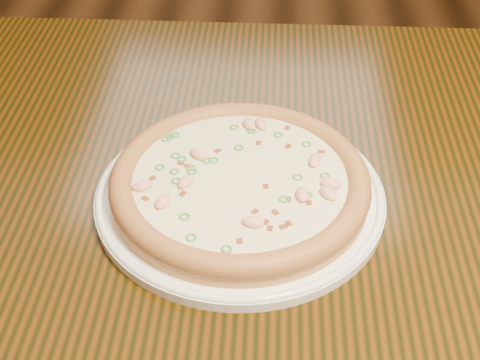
{
  "coord_description": "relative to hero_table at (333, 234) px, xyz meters",
  "views": [
    {
      "loc": [
        0.2,
        -1.23,
        1.27
      ],
      "look_at": [
        0.17,
        -0.65,
        0.78
      ],
      "focal_mm": 50.0,
      "sensor_mm": 36.0,
      "label": 1
    }
  ],
  "objects": [
    {
      "name": "ground",
      "position": [
        -0.29,
        0.6,
        -0.65
      ],
      "size": [
        9.0,
        9.0,
        0.0
      ],
      "primitive_type": "plane",
      "color": "black"
    },
    {
      "name": "hero_table",
      "position": [
        0.0,
        0.0,
        0.0
      ],
      "size": [
        1.2,
        0.8,
        0.75
      ],
      "color": "black",
      "rests_on": "ground"
    },
    {
      "name": "plate",
      "position": [
        -0.12,
        -0.05,
        0.11
      ],
      "size": [
        0.34,
        0.34,
        0.02
      ],
      "color": "white",
      "rests_on": "hero_table"
    },
    {
      "name": "pizza",
      "position": [
        -0.12,
        -0.05,
        0.13
      ],
      "size": [
        0.3,
        0.3,
        0.03
      ],
      "color": "tan",
      "rests_on": "plate"
    }
  ]
}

